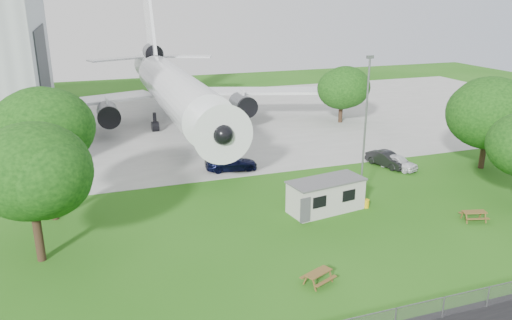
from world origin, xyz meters
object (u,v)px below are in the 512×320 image
object	(u,v)px
site_cabin	(326,195)
picnic_east	(473,221)
airliner	(174,88)
picnic_west	(318,283)

from	to	relation	value
site_cabin	picnic_east	xyz separation A→B (m)	(9.91, -5.51, -1.31)
airliner	site_cabin	distance (m)	31.45
airliner	picnic_east	xyz separation A→B (m)	(16.40, -36.03, -5.27)
picnic_west	picnic_east	world-z (taller)	same
picnic_west	picnic_east	xyz separation A→B (m)	(15.21, 4.05, 0.00)
site_cabin	picnic_east	world-z (taller)	site_cabin
airliner	picnic_west	size ratio (longest dim) A/B	26.52
airliner	picnic_west	distance (m)	40.44
site_cabin	picnic_east	size ratio (longest dim) A/B	3.85
airliner	site_cabin	world-z (taller)	airliner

